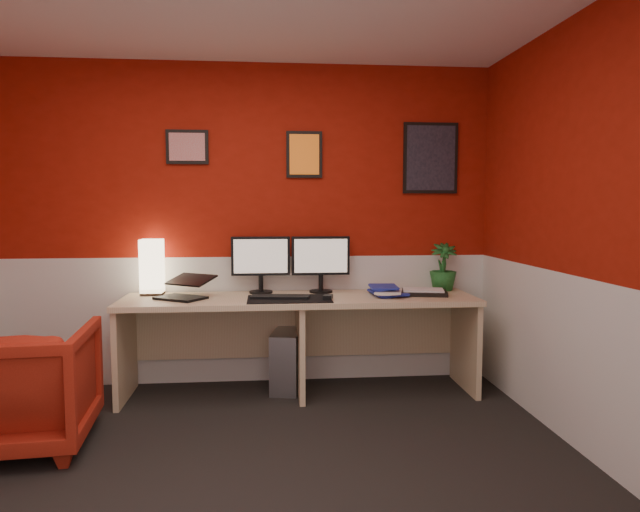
{
  "coord_description": "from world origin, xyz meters",
  "views": [
    {
      "loc": [
        0.22,
        -2.75,
        1.4
      ],
      "look_at": [
        0.6,
        1.21,
        1.05
      ],
      "focal_mm": 31.97,
      "sensor_mm": 36.0,
      "label": 1
    }
  ],
  "objects_px": {
    "laptop": "(180,284)",
    "monitor_left": "(261,256)",
    "shoji_lamp": "(152,268)",
    "zen_tray": "(423,293)",
    "pc_tower": "(287,360)",
    "potted_plant": "(443,267)",
    "armchair": "(21,387)",
    "monitor_right": "(321,255)",
    "desk": "(300,345)"
  },
  "relations": [
    {
      "from": "laptop",
      "to": "monitor_left",
      "type": "relative_size",
      "value": 0.57
    },
    {
      "from": "monitor_left",
      "to": "laptop",
      "type": "bearing_deg",
      "value": -157.41
    },
    {
      "from": "shoji_lamp",
      "to": "monitor_left",
      "type": "bearing_deg",
      "value": 0.6
    },
    {
      "from": "monitor_left",
      "to": "zen_tray",
      "type": "height_order",
      "value": "monitor_left"
    },
    {
      "from": "monitor_left",
      "to": "pc_tower",
      "type": "height_order",
      "value": "monitor_left"
    },
    {
      "from": "monitor_left",
      "to": "potted_plant",
      "type": "xyz_separation_m",
      "value": [
        1.44,
        0.01,
        -0.1
      ]
    },
    {
      "from": "potted_plant",
      "to": "pc_tower",
      "type": "xyz_separation_m",
      "value": [
        -1.25,
        -0.11,
        -0.69
      ]
    },
    {
      "from": "pc_tower",
      "to": "armchair",
      "type": "height_order",
      "value": "armchair"
    },
    {
      "from": "monitor_left",
      "to": "monitor_right",
      "type": "relative_size",
      "value": 1.0
    },
    {
      "from": "potted_plant",
      "to": "armchair",
      "type": "relative_size",
      "value": 0.48
    },
    {
      "from": "desk",
      "to": "laptop",
      "type": "distance_m",
      "value": 0.98
    },
    {
      "from": "monitor_left",
      "to": "potted_plant",
      "type": "relative_size",
      "value": 1.54
    },
    {
      "from": "armchair",
      "to": "potted_plant",
      "type": "bearing_deg",
      "value": -165.04
    },
    {
      "from": "monitor_left",
      "to": "armchair",
      "type": "relative_size",
      "value": 0.74
    },
    {
      "from": "desk",
      "to": "shoji_lamp",
      "type": "distance_m",
      "value": 1.26
    },
    {
      "from": "shoji_lamp",
      "to": "armchair",
      "type": "bearing_deg",
      "value": -118.9
    },
    {
      "from": "zen_tray",
      "to": "pc_tower",
      "type": "height_order",
      "value": "zen_tray"
    },
    {
      "from": "desk",
      "to": "laptop",
      "type": "bearing_deg",
      "value": -178.53
    },
    {
      "from": "monitor_left",
      "to": "zen_tray",
      "type": "distance_m",
      "value": 1.27
    },
    {
      "from": "shoji_lamp",
      "to": "monitor_right",
      "type": "distance_m",
      "value": 1.28
    },
    {
      "from": "potted_plant",
      "to": "desk",
      "type": "bearing_deg",
      "value": -169.03
    },
    {
      "from": "desk",
      "to": "armchair",
      "type": "distance_m",
      "value": 1.85
    },
    {
      "from": "zen_tray",
      "to": "armchair",
      "type": "distance_m",
      "value": 2.75
    },
    {
      "from": "zen_tray",
      "to": "monitor_right",
      "type": "bearing_deg",
      "value": 166.05
    },
    {
      "from": "laptop",
      "to": "monitor_right",
      "type": "height_order",
      "value": "monitor_right"
    },
    {
      "from": "desk",
      "to": "monitor_left",
      "type": "height_order",
      "value": "monitor_left"
    },
    {
      "from": "laptop",
      "to": "armchair",
      "type": "bearing_deg",
      "value": -101.84
    },
    {
      "from": "laptop",
      "to": "zen_tray",
      "type": "height_order",
      "value": "laptop"
    },
    {
      "from": "desk",
      "to": "monitor_left",
      "type": "relative_size",
      "value": 4.48
    },
    {
      "from": "zen_tray",
      "to": "laptop",
      "type": "bearing_deg",
      "value": -178.76
    },
    {
      "from": "desk",
      "to": "pc_tower",
      "type": "height_order",
      "value": "desk"
    },
    {
      "from": "laptop",
      "to": "desk",
      "type": "bearing_deg",
      "value": 35.3
    },
    {
      "from": "zen_tray",
      "to": "potted_plant",
      "type": "distance_m",
      "value": 0.35
    },
    {
      "from": "monitor_left",
      "to": "zen_tray",
      "type": "bearing_deg",
      "value": -9.25
    },
    {
      "from": "desk",
      "to": "zen_tray",
      "type": "bearing_deg",
      "value": 1.04
    },
    {
      "from": "potted_plant",
      "to": "armchair",
      "type": "xyz_separation_m",
      "value": [
        -2.82,
        -1.03,
        -0.56
      ]
    },
    {
      "from": "shoji_lamp",
      "to": "monitor_left",
      "type": "relative_size",
      "value": 0.69
    },
    {
      "from": "desk",
      "to": "monitor_right",
      "type": "xyz_separation_m",
      "value": [
        0.18,
        0.21,
        0.66
      ]
    },
    {
      "from": "monitor_right",
      "to": "potted_plant",
      "type": "height_order",
      "value": "monitor_right"
    },
    {
      "from": "laptop",
      "to": "monitor_right",
      "type": "relative_size",
      "value": 0.57
    },
    {
      "from": "shoji_lamp",
      "to": "zen_tray",
      "type": "height_order",
      "value": "shoji_lamp"
    },
    {
      "from": "laptop",
      "to": "potted_plant",
      "type": "distance_m",
      "value": 2.03
    },
    {
      "from": "monitor_left",
      "to": "zen_tray",
      "type": "xyz_separation_m",
      "value": [
        1.23,
        -0.2,
        -0.28
      ]
    },
    {
      "from": "pc_tower",
      "to": "armchair",
      "type": "bearing_deg",
      "value": -138.8
    },
    {
      "from": "monitor_left",
      "to": "pc_tower",
      "type": "distance_m",
      "value": 0.82
    },
    {
      "from": "zen_tray",
      "to": "pc_tower",
      "type": "bearing_deg",
      "value": 174.49
    },
    {
      "from": "desk",
      "to": "monitor_right",
      "type": "relative_size",
      "value": 4.48
    },
    {
      "from": "desk",
      "to": "potted_plant",
      "type": "bearing_deg",
      "value": 10.97
    },
    {
      "from": "desk",
      "to": "laptop",
      "type": "height_order",
      "value": "laptop"
    },
    {
      "from": "shoji_lamp",
      "to": "monitor_left",
      "type": "height_order",
      "value": "monitor_left"
    }
  ]
}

